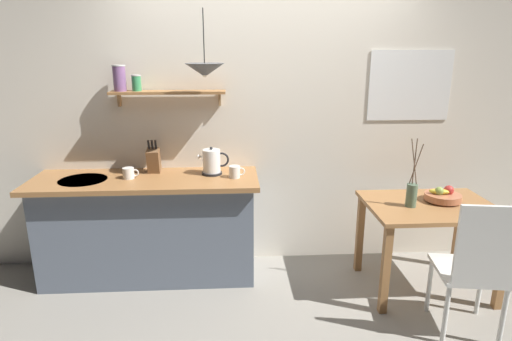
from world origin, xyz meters
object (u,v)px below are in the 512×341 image
at_px(knife_block, 154,160).
at_px(coffee_mug_by_sink, 129,173).
at_px(twig_vase, 412,194).
at_px(coffee_mug_spare, 235,172).
at_px(fruit_bowl, 443,196).
at_px(pendant_lamp, 205,70).
at_px(electric_kettle, 212,162).
at_px(dining_chair_near, 475,265).
at_px(dining_table, 429,218).

relative_size(knife_block, coffee_mug_by_sink, 2.20).
bearing_deg(twig_vase, coffee_mug_spare, 166.56).
relative_size(fruit_bowl, pendant_lamp, 0.56).
relative_size(fruit_bowl, electric_kettle, 1.09).
relative_size(dining_chair_near, fruit_bowl, 3.56).
height_order(twig_vase, pendant_lamp, pendant_lamp).
bearing_deg(knife_block, coffee_mug_spare, -15.18).
relative_size(dining_chair_near, electric_kettle, 3.89).
height_order(dining_table, dining_chair_near, dining_chair_near).
bearing_deg(electric_kettle, coffee_mug_spare, -30.67).
xyz_separation_m(knife_block, pendant_lamp, (0.46, -0.18, 0.74)).
bearing_deg(knife_block, dining_chair_near, -26.02).
distance_m(dining_chair_near, coffee_mug_spare, 1.84).
relative_size(dining_chair_near, coffee_mug_by_sink, 7.62).
bearing_deg(pendant_lamp, knife_block, 159.14).
distance_m(dining_table, coffee_mug_by_sink, 2.42).
height_order(dining_table, twig_vase, twig_vase).
bearing_deg(electric_kettle, dining_chair_near, -30.28).
bearing_deg(coffee_mug_by_sink, coffee_mug_spare, -1.98).
relative_size(dining_chair_near, twig_vase, 1.87).
relative_size(dining_table, coffee_mug_spare, 7.58).
bearing_deg(fruit_bowl, dining_table, -154.50).
xyz_separation_m(coffee_mug_by_sink, pendant_lamp, (0.64, -0.02, 0.81)).
xyz_separation_m(electric_kettle, coffee_mug_by_sink, (-0.67, -0.08, -0.06)).
bearing_deg(coffee_mug_by_sink, pendant_lamp, -1.86).
height_order(coffee_mug_by_sink, coffee_mug_spare, coffee_mug_spare).
bearing_deg(dining_chair_near, knife_block, 153.98).
bearing_deg(twig_vase, dining_table, 11.48).
distance_m(dining_table, pendant_lamp, 2.09).
bearing_deg(coffee_mug_spare, twig_vase, -13.44).
xyz_separation_m(dining_table, knife_block, (-2.20, 0.47, 0.39)).
relative_size(dining_table, dining_chair_near, 0.99).
height_order(fruit_bowl, coffee_mug_spare, coffee_mug_spare).
bearing_deg(dining_table, coffee_mug_spare, 169.41).
xyz_separation_m(dining_table, twig_vase, (-0.18, -0.04, 0.22)).
height_order(dining_table, coffee_mug_by_sink, coffee_mug_by_sink).
height_order(twig_vase, electric_kettle, twig_vase).
bearing_deg(pendant_lamp, coffee_mug_spare, -2.31).
xyz_separation_m(fruit_bowl, twig_vase, (-0.30, -0.09, 0.06)).
bearing_deg(twig_vase, knife_block, 165.97).
bearing_deg(pendant_lamp, dining_chair_near, -27.29).
xyz_separation_m(electric_kettle, pendant_lamp, (-0.03, -0.10, 0.75)).
relative_size(twig_vase, coffee_mug_by_sink, 4.07).
distance_m(fruit_bowl, coffee_mug_spare, 1.66).
xyz_separation_m(knife_block, coffee_mug_by_sink, (-0.18, -0.15, -0.07)).
height_order(dining_table, electric_kettle, electric_kettle).
bearing_deg(electric_kettle, knife_block, 171.60).
bearing_deg(dining_chair_near, coffee_mug_by_sink, 158.78).
bearing_deg(coffee_mug_by_sink, electric_kettle, 7.03).
distance_m(fruit_bowl, knife_block, 2.36).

